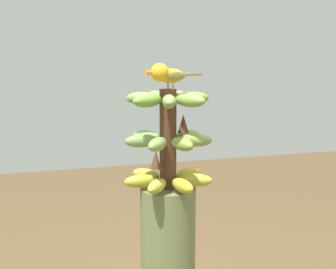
{
  "coord_description": "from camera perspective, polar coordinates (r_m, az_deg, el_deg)",
  "views": [
    {
      "loc": [
        1.42,
        -0.42,
        1.35
      ],
      "look_at": [
        0.0,
        0.0,
        1.09
      ],
      "focal_mm": 49.03,
      "sensor_mm": 36.0,
      "label": 1
    }
  ],
  "objects": [
    {
      "name": "perched_bird",
      "position": [
        1.46,
        -0.21,
        7.5
      ],
      "size": [
        0.08,
        0.2,
        0.08
      ],
      "color": "#C68933",
      "rests_on": "banana_bunch"
    },
    {
      "name": "banana_bunch",
      "position": [
        1.5,
        0.01,
        -0.63
      ],
      "size": [
        0.3,
        0.29,
        0.33
      ],
      "color": "#4C2D1E",
      "rests_on": "banana_tree"
    }
  ]
}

